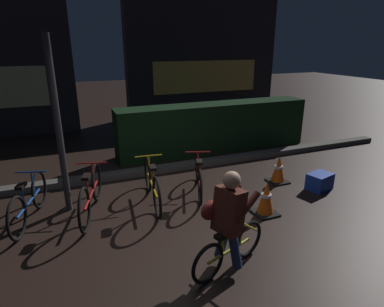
{
  "coord_description": "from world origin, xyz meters",
  "views": [
    {
      "loc": [
        -1.59,
        -3.85,
        2.55
      ],
      "look_at": [
        0.2,
        0.6,
        0.9
      ],
      "focal_mm": 30.26,
      "sensor_mm": 36.0,
      "label": 1
    }
  ],
  "objects_px": {
    "blue_crate": "(320,181)",
    "cyclist": "(227,222)",
    "parked_bike_left_mid": "(29,202)",
    "parked_bike_center_right": "(152,184)",
    "parked_bike_center_left": "(91,194)",
    "parked_bike_right_mid": "(199,176)",
    "traffic_cone_far": "(279,170)",
    "traffic_cone_near": "(266,198)",
    "street_post": "(58,129)"
  },
  "relations": [
    {
      "from": "traffic_cone_near",
      "to": "blue_crate",
      "type": "distance_m",
      "value": 1.5
    },
    {
      "from": "parked_bike_center_left",
      "to": "blue_crate",
      "type": "xyz_separation_m",
      "value": [
        3.95,
        -0.61,
        -0.2
      ]
    },
    {
      "from": "street_post",
      "to": "traffic_cone_near",
      "type": "bearing_deg",
      "value": -24.49
    },
    {
      "from": "street_post",
      "to": "cyclist",
      "type": "relative_size",
      "value": 2.15
    },
    {
      "from": "parked_bike_center_left",
      "to": "traffic_cone_far",
      "type": "xyz_separation_m",
      "value": [
        3.44,
        -0.06,
        -0.09
      ]
    },
    {
      "from": "parked_bike_left_mid",
      "to": "traffic_cone_near",
      "type": "xyz_separation_m",
      "value": [
        3.39,
        -1.13,
        -0.06
      ]
    },
    {
      "from": "parked_bike_center_left",
      "to": "parked_bike_center_right",
      "type": "relative_size",
      "value": 0.98
    },
    {
      "from": "parked_bike_left_mid",
      "to": "traffic_cone_near",
      "type": "height_order",
      "value": "parked_bike_left_mid"
    },
    {
      "from": "parked_bike_left_mid",
      "to": "traffic_cone_far",
      "type": "relative_size",
      "value": 2.82
    },
    {
      "from": "parked_bike_left_mid",
      "to": "parked_bike_center_right",
      "type": "bearing_deg",
      "value": -78.21
    },
    {
      "from": "traffic_cone_far",
      "to": "blue_crate",
      "type": "xyz_separation_m",
      "value": [
        0.51,
        -0.55,
        -0.1
      ]
    },
    {
      "from": "parked_bike_center_left",
      "to": "parked_bike_right_mid",
      "type": "distance_m",
      "value": 1.85
    },
    {
      "from": "cyclist",
      "to": "parked_bike_right_mid",
      "type": "bearing_deg",
      "value": 55.91
    },
    {
      "from": "parked_bike_center_left",
      "to": "parked_bike_right_mid",
      "type": "bearing_deg",
      "value": -71.35
    },
    {
      "from": "street_post",
      "to": "traffic_cone_far",
      "type": "height_order",
      "value": "street_post"
    },
    {
      "from": "parked_bike_right_mid",
      "to": "cyclist",
      "type": "bearing_deg",
      "value": -174.31
    },
    {
      "from": "parked_bike_left_mid",
      "to": "parked_bike_center_right",
      "type": "xyz_separation_m",
      "value": [
        1.85,
        -0.11,
        0.02
      ]
    },
    {
      "from": "traffic_cone_near",
      "to": "cyclist",
      "type": "height_order",
      "value": "cyclist"
    },
    {
      "from": "parked_bike_center_right",
      "to": "blue_crate",
      "type": "distance_m",
      "value": 3.05
    },
    {
      "from": "parked_bike_right_mid",
      "to": "cyclist",
      "type": "distance_m",
      "value": 2.11
    },
    {
      "from": "parked_bike_center_left",
      "to": "blue_crate",
      "type": "height_order",
      "value": "parked_bike_center_left"
    },
    {
      "from": "street_post",
      "to": "parked_bike_center_left",
      "type": "relative_size",
      "value": 1.68
    },
    {
      "from": "cyclist",
      "to": "parked_bike_center_right",
      "type": "bearing_deg",
      "value": 80.67
    },
    {
      "from": "blue_crate",
      "to": "cyclist",
      "type": "distance_m",
      "value": 2.97
    },
    {
      "from": "parked_bike_left_mid",
      "to": "blue_crate",
      "type": "height_order",
      "value": "parked_bike_left_mid"
    },
    {
      "from": "parked_bike_center_left",
      "to": "cyclist",
      "type": "bearing_deg",
      "value": -129.49
    },
    {
      "from": "parked_bike_center_left",
      "to": "cyclist",
      "type": "distance_m",
      "value": 2.37
    },
    {
      "from": "cyclist",
      "to": "traffic_cone_far",
      "type": "bearing_deg",
      "value": 21.66
    },
    {
      "from": "parked_bike_left_mid",
      "to": "parked_bike_center_left",
      "type": "height_order",
      "value": "parked_bike_center_left"
    },
    {
      "from": "parked_bike_right_mid",
      "to": "blue_crate",
      "type": "distance_m",
      "value": 2.23
    },
    {
      "from": "parked_bike_center_left",
      "to": "traffic_cone_near",
      "type": "xyz_separation_m",
      "value": [
        2.51,
        -1.01,
        -0.08
      ]
    },
    {
      "from": "parked_bike_left_mid",
      "to": "parked_bike_center_right",
      "type": "height_order",
      "value": "parked_bike_center_right"
    },
    {
      "from": "parked_bike_left_mid",
      "to": "traffic_cone_far",
      "type": "bearing_deg",
      "value": -77.15
    },
    {
      "from": "parked_bike_center_right",
      "to": "parked_bike_left_mid",
      "type": "bearing_deg",
      "value": 92.96
    },
    {
      "from": "parked_bike_center_right",
      "to": "traffic_cone_near",
      "type": "relative_size",
      "value": 2.99
    },
    {
      "from": "parked_bike_right_mid",
      "to": "parked_bike_center_left",
      "type": "bearing_deg",
      "value": 112.61
    },
    {
      "from": "traffic_cone_near",
      "to": "cyclist",
      "type": "relative_size",
      "value": 0.44
    },
    {
      "from": "parked_bike_right_mid",
      "to": "street_post",
      "type": "bearing_deg",
      "value": 104.55
    },
    {
      "from": "traffic_cone_near",
      "to": "parked_bike_center_right",
      "type": "bearing_deg",
      "value": 146.62
    },
    {
      "from": "parked_bike_center_left",
      "to": "cyclist",
      "type": "relative_size",
      "value": 1.28
    },
    {
      "from": "blue_crate",
      "to": "parked_bike_right_mid",
      "type": "bearing_deg",
      "value": 161.63
    },
    {
      "from": "traffic_cone_far",
      "to": "traffic_cone_near",
      "type": "bearing_deg",
      "value": -134.27
    },
    {
      "from": "traffic_cone_far",
      "to": "cyclist",
      "type": "relative_size",
      "value": 0.42
    },
    {
      "from": "street_post",
      "to": "parked_bike_center_right",
      "type": "bearing_deg",
      "value": -12.19
    },
    {
      "from": "parked_bike_center_right",
      "to": "cyclist",
      "type": "xyz_separation_m",
      "value": [
        0.36,
        -1.94,
        0.29
      ]
    },
    {
      "from": "parked_bike_left_mid",
      "to": "traffic_cone_near",
      "type": "relative_size",
      "value": 2.73
    },
    {
      "from": "parked_bike_right_mid",
      "to": "traffic_cone_near",
      "type": "xyz_separation_m",
      "value": [
        0.67,
        -1.1,
        -0.06
      ]
    },
    {
      "from": "parked_bike_left_mid",
      "to": "blue_crate",
      "type": "relative_size",
      "value": 3.38
    },
    {
      "from": "street_post",
      "to": "parked_bike_center_right",
      "type": "xyz_separation_m",
      "value": [
        1.31,
        -0.28,
        -1.0
      ]
    },
    {
      "from": "parked_bike_center_right",
      "to": "street_post",
      "type": "bearing_deg",
      "value": 84.15
    }
  ]
}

